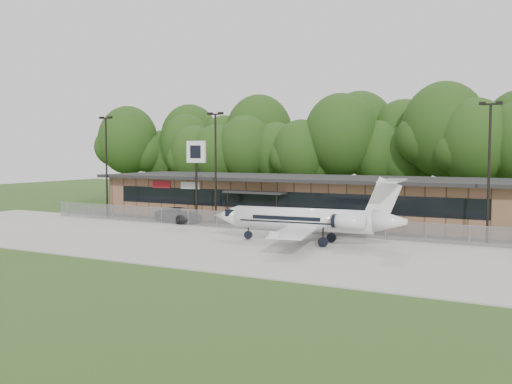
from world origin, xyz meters
The scene contains 12 objects.
ground centered at (0.00, 0.00, 0.00)m, with size 160.00×160.00×0.00m, color #344B1B.
apron centered at (0.00, 8.00, 0.04)m, with size 64.00×18.00×0.08m, color #9E9B93.
parking_lot centered at (0.00, 19.50, 0.03)m, with size 50.00×9.00×0.06m, color #383835.
terminal centered at (0.00, 23.94, 2.18)m, with size 41.00×11.65×4.30m.
fence centered at (0.00, 15.00, 0.78)m, with size 46.00×0.04×1.52m.
treeline centered at (0.00, 42.00, 7.50)m, with size 72.00×12.00×15.00m, color #1E3E13, non-canonical shape.
light_pole_left centered at (-18.00, 16.50, 5.98)m, with size 1.55×0.30×10.23m.
light_pole_mid centered at (-5.00, 16.50, 5.98)m, with size 1.55×0.30×10.23m.
light_pole_right centered at (18.00, 16.50, 5.98)m, with size 1.55×0.30×10.23m.
business_jet centered at (6.73, 10.49, 1.76)m, with size 14.61×13.04×4.91m.
suv centered at (-9.07, 16.45, 0.72)m, with size 2.39×5.18×1.44m, color #323134.
pole_sign centered at (-7.31, 16.80, 5.88)m, with size 2.02×0.28×7.69m.
Camera 1 is at (22.44, -27.21, 6.67)m, focal length 40.00 mm.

